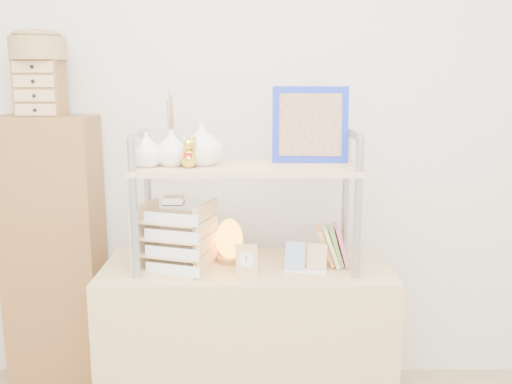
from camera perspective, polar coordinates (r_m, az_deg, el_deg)
room_shell at (r=1.48m, az=-1.51°, el=18.07°), size 3.42×3.41×2.61m
desk at (r=2.55m, az=-0.91°, el=-15.36°), size 1.20×0.50×0.75m
cabinet at (r=2.94m, az=-19.52°, el=-6.02°), size 0.46×0.26×1.35m
hutch at (r=2.32m, az=-2.96°, el=3.10°), size 0.91×0.34×0.74m
letter_tray at (r=2.35m, az=-8.09°, el=-4.81°), size 0.31×0.30×0.30m
salt_lamp at (r=2.42m, az=-2.69°, el=-4.83°), size 0.12×0.12×0.19m
desk_clock at (r=2.29m, az=-0.96°, el=-6.77°), size 0.09×0.05×0.12m
postcard_stand at (r=2.33m, az=4.97°, el=-7.09°), size 0.18×0.08×0.12m
drawer_chest at (r=2.80m, az=-20.76°, el=9.69°), size 0.20×0.16×0.25m
woven_basket at (r=2.80m, az=-21.00°, el=13.26°), size 0.25×0.25×0.10m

